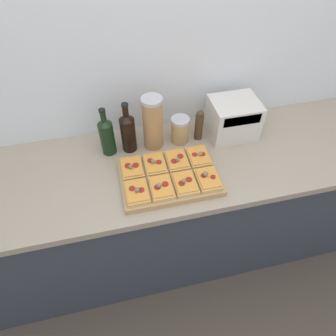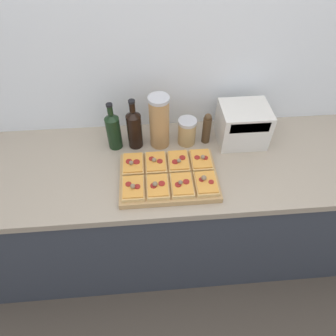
{
  "view_description": "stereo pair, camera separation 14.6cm",
  "coord_description": "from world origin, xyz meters",
  "px_view_note": "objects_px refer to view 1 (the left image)",
  "views": [
    {
      "loc": [
        -0.3,
        -0.73,
        2.01
      ],
      "look_at": [
        -0.08,
        0.24,
        0.94
      ],
      "focal_mm": 32.0,
      "sensor_mm": 36.0,
      "label": 1
    },
    {
      "loc": [
        -0.16,
        -0.75,
        2.01
      ],
      "look_at": [
        -0.08,
        0.24,
        0.94
      ],
      "focal_mm": 32.0,
      "sensor_mm": 36.0,
      "label": 2
    }
  ],
  "objects_px": {
    "cutting_board": "(169,177)",
    "olive_oil_bottle": "(107,136)",
    "grain_jar_tall": "(153,123)",
    "grain_jar_short": "(180,130)",
    "wine_bottle": "(128,132)",
    "pepper_mill": "(199,125)",
    "toaster_oven": "(233,118)"
  },
  "relations": [
    {
      "from": "cutting_board",
      "to": "olive_oil_bottle",
      "type": "bearing_deg",
      "value": 135.21
    },
    {
      "from": "grain_jar_tall",
      "to": "grain_jar_short",
      "type": "relative_size",
      "value": 1.98
    },
    {
      "from": "olive_oil_bottle",
      "to": "wine_bottle",
      "type": "xyz_separation_m",
      "value": [
        0.11,
        -0.0,
        0.01
      ]
    },
    {
      "from": "cutting_board",
      "to": "pepper_mill",
      "type": "bearing_deg",
      "value": 49.32
    },
    {
      "from": "grain_jar_short",
      "to": "wine_bottle",
      "type": "bearing_deg",
      "value": 180.0
    },
    {
      "from": "olive_oil_bottle",
      "to": "toaster_oven",
      "type": "distance_m",
      "value": 0.69
    },
    {
      "from": "grain_jar_tall",
      "to": "toaster_oven",
      "type": "distance_m",
      "value": 0.45
    },
    {
      "from": "grain_jar_tall",
      "to": "olive_oil_bottle",
      "type": "bearing_deg",
      "value": 180.0
    },
    {
      "from": "grain_jar_tall",
      "to": "toaster_oven",
      "type": "relative_size",
      "value": 1.08
    },
    {
      "from": "pepper_mill",
      "to": "toaster_oven",
      "type": "distance_m",
      "value": 0.19
    },
    {
      "from": "olive_oil_bottle",
      "to": "toaster_oven",
      "type": "relative_size",
      "value": 0.99
    },
    {
      "from": "cutting_board",
      "to": "wine_bottle",
      "type": "distance_m",
      "value": 0.32
    },
    {
      "from": "olive_oil_bottle",
      "to": "pepper_mill",
      "type": "height_order",
      "value": "olive_oil_bottle"
    },
    {
      "from": "cutting_board",
      "to": "olive_oil_bottle",
      "type": "distance_m",
      "value": 0.39
    },
    {
      "from": "grain_jar_tall",
      "to": "pepper_mill",
      "type": "relative_size",
      "value": 1.62
    },
    {
      "from": "cutting_board",
      "to": "grain_jar_tall",
      "type": "xyz_separation_m",
      "value": [
        -0.03,
        0.26,
        0.14
      ]
    },
    {
      "from": "wine_bottle",
      "to": "grain_jar_short",
      "type": "distance_m",
      "value": 0.28
    },
    {
      "from": "toaster_oven",
      "to": "olive_oil_bottle",
      "type": "bearing_deg",
      "value": 179.93
    },
    {
      "from": "grain_jar_tall",
      "to": "toaster_oven",
      "type": "xyz_separation_m",
      "value": [
        0.45,
        -0.0,
        -0.05
      ]
    },
    {
      "from": "cutting_board",
      "to": "grain_jar_short",
      "type": "distance_m",
      "value": 0.3
    },
    {
      "from": "olive_oil_bottle",
      "to": "toaster_oven",
      "type": "xyz_separation_m",
      "value": [
        0.69,
        -0.0,
        -0.01
      ]
    },
    {
      "from": "olive_oil_bottle",
      "to": "grain_jar_short",
      "type": "relative_size",
      "value": 1.82
    },
    {
      "from": "olive_oil_bottle",
      "to": "wine_bottle",
      "type": "height_order",
      "value": "wine_bottle"
    },
    {
      "from": "grain_jar_tall",
      "to": "pepper_mill",
      "type": "bearing_deg",
      "value": 0.0
    },
    {
      "from": "cutting_board",
      "to": "toaster_oven",
      "type": "relative_size",
      "value": 1.7
    },
    {
      "from": "pepper_mill",
      "to": "wine_bottle",
      "type": "bearing_deg",
      "value": 180.0
    },
    {
      "from": "toaster_oven",
      "to": "wine_bottle",
      "type": "bearing_deg",
      "value": 179.92
    },
    {
      "from": "grain_jar_tall",
      "to": "toaster_oven",
      "type": "height_order",
      "value": "grain_jar_tall"
    },
    {
      "from": "grain_jar_short",
      "to": "olive_oil_bottle",
      "type": "bearing_deg",
      "value": 180.0
    },
    {
      "from": "pepper_mill",
      "to": "grain_jar_short",
      "type": "bearing_deg",
      "value": 180.0
    },
    {
      "from": "cutting_board",
      "to": "toaster_oven",
      "type": "height_order",
      "value": "toaster_oven"
    },
    {
      "from": "cutting_board",
      "to": "pepper_mill",
      "type": "height_order",
      "value": "pepper_mill"
    }
  ]
}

